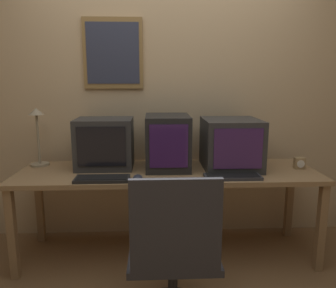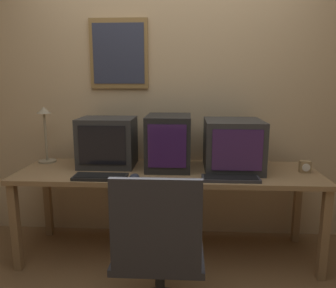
# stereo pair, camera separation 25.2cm
# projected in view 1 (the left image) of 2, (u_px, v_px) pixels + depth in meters

# --- Properties ---
(wall_back) EXTENTS (8.00, 0.08, 2.60)m
(wall_back) POSITION_uv_depth(u_px,v_px,m) (165.00, 92.00, 2.90)
(wall_back) COLOR #D1B284
(wall_back) RESTS_ON ground_plane
(desk) EXTENTS (2.33, 0.67, 0.71)m
(desk) POSITION_uv_depth(u_px,v_px,m) (168.00, 178.00, 2.58)
(desk) COLOR #99754C
(desk) RESTS_ON ground_plane
(monitor_left) EXTENTS (0.44, 0.36, 0.40)m
(monitor_left) POSITION_uv_depth(u_px,v_px,m) (105.00, 143.00, 2.63)
(monitor_left) COLOR #333333
(monitor_left) RESTS_ON desk
(monitor_center) EXTENTS (0.35, 0.45, 0.42)m
(monitor_center) POSITION_uv_depth(u_px,v_px,m) (168.00, 142.00, 2.61)
(monitor_center) COLOR black
(monitor_center) RESTS_ON desk
(monitor_right) EXTENTS (0.44, 0.47, 0.39)m
(monitor_right) POSITION_uv_depth(u_px,v_px,m) (231.00, 144.00, 2.61)
(monitor_right) COLOR #333333
(monitor_right) RESTS_ON desk
(keyboard_main) EXTENTS (0.38, 0.16, 0.03)m
(keyboard_main) POSITION_uv_depth(u_px,v_px,m) (102.00, 179.00, 2.31)
(keyboard_main) COLOR black
(keyboard_main) RESTS_ON desk
(keyboard_side) EXTENTS (0.41, 0.15, 0.03)m
(keyboard_side) POSITION_uv_depth(u_px,v_px,m) (233.00, 177.00, 2.36)
(keyboard_side) COLOR #333338
(keyboard_side) RESTS_ON desk
(mouse_near_keyboard) EXTENTS (0.07, 0.11, 0.04)m
(mouse_near_keyboard) POSITION_uv_depth(u_px,v_px,m) (138.00, 178.00, 2.31)
(mouse_near_keyboard) COLOR #282D3D
(mouse_near_keyboard) RESTS_ON desk
(desk_clock) EXTENTS (0.08, 0.05, 0.09)m
(desk_clock) POSITION_uv_depth(u_px,v_px,m) (300.00, 163.00, 2.61)
(desk_clock) COLOR #A38456
(desk_clock) RESTS_ON desk
(desk_lamp) EXTENTS (0.15, 0.15, 0.48)m
(desk_lamp) POSITION_uv_depth(u_px,v_px,m) (37.00, 129.00, 2.66)
(desk_lamp) COLOR tan
(desk_lamp) RESTS_ON desk
(office_chair) EXTENTS (0.52, 0.52, 0.95)m
(office_chair) POSITION_uv_depth(u_px,v_px,m) (174.00, 264.00, 1.83)
(office_chair) COLOR black
(office_chair) RESTS_ON ground_plane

